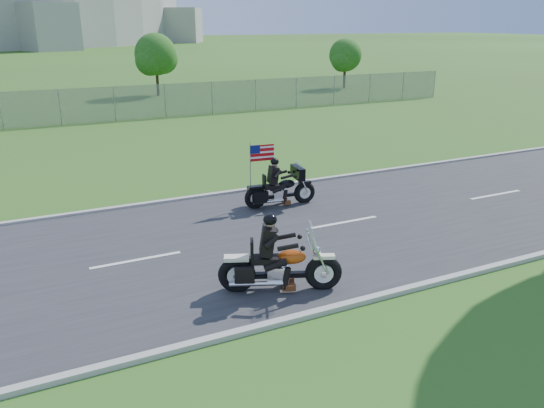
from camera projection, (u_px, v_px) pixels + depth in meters
name	position (u px, v px, depth m)	size (l,w,h in m)	color
ground	(214.00, 248.00, 13.75)	(420.00, 420.00, 0.00)	#314816
road	(214.00, 247.00, 13.74)	(120.00, 8.00, 0.04)	#28282B
curb_north	(172.00, 201.00, 17.19)	(120.00, 0.18, 0.12)	#9E9B93
curb_south	(284.00, 321.00, 10.28)	(120.00, 0.18, 0.12)	#9E9B93
fence	(0.00, 111.00, 28.46)	(60.00, 0.03, 2.00)	gray
tree_fence_near	(156.00, 57.00, 40.87)	(3.52, 3.28, 4.75)	#382316
tree_fence_far	(345.00, 57.00, 45.76)	(3.08, 2.87, 4.20)	#382316
motorcycle_lead	(278.00, 267.00, 11.35)	(2.56, 1.32, 1.81)	black
motorcycle_follow	(280.00, 190.00, 16.64)	(2.37, 0.82, 1.97)	black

